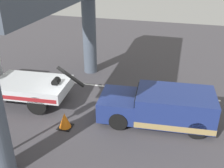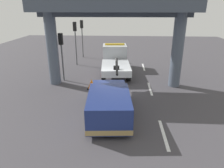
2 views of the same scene
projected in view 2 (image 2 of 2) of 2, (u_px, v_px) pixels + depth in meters
The scene contains 11 objects.
ground_plane at pixel (113, 88), 15.87m from camera, with size 60.00×40.00×0.10m, color #423F44.
lane_stripe_west at pixel (164, 134), 10.09m from camera, with size 2.60×0.16×0.01m, color silver.
lane_stripe_mid at pixel (150, 89), 15.69m from camera, with size 2.60×0.16×0.01m, color silver.
lane_stripe_east at pixel (143, 67), 21.30m from camera, with size 2.60×0.16×0.01m, color silver.
tow_truck_white at pixel (115, 59), 19.44m from camera, with size 7.32×2.82×2.46m.
towed_van_green at pixel (109, 104), 11.48m from camera, with size 5.34×2.55×1.58m.
overpass_structure at pixel (114, 11), 14.62m from camera, with size 3.60×11.48×6.60m.
traffic_light_near at pixel (61, 46), 16.50m from camera, with size 0.39×0.32×3.91m.
traffic_light_far at pixel (75, 34), 21.04m from camera, with size 0.39×0.32×4.43m.
traffic_light_mid at pixel (82, 31), 24.32m from camera, with size 0.39×0.32×4.38m.
traffic_cone_orange at pixel (92, 84), 15.60m from camera, with size 0.62×0.62×0.74m.
Camera 2 is at (-14.71, -0.80, 5.87)m, focal length 33.05 mm.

